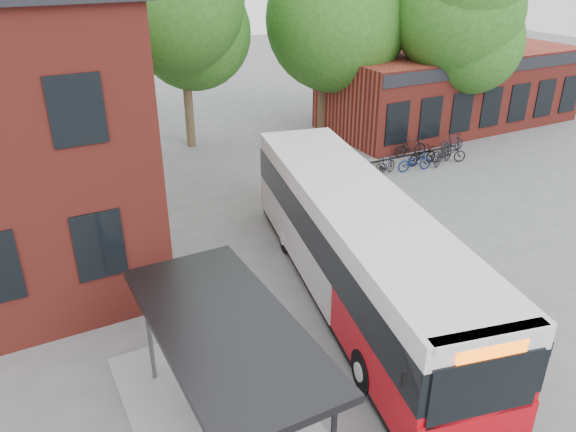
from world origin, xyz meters
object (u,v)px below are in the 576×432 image
city_bus (356,248)px  bicycle_7 (453,143)px  bus_shelter (228,383)px  bicycle_4 (422,155)px  bicycle_5 (444,153)px  bicycle_0 (370,165)px  bicycle_6 (448,153)px  bicycle_3 (411,147)px  bicycle_2 (415,161)px  bicycle_1 (386,165)px

city_bus → bicycle_7: (11.22, 8.06, -1.10)m
bus_shelter → bicycle_4: size_ratio=4.30×
city_bus → bicycle_5: 11.96m
bus_shelter → bicycle_5: size_ratio=3.93×
bicycle_0 → bicycle_7: 5.24m
bicycle_6 → bus_shelter: bearing=146.3°
bicycle_4 → bicycle_6: bicycle_4 is taller
bus_shelter → bicycle_3: bus_shelter is taller
city_bus → bicycle_2: size_ratio=7.36×
bicycle_4 → bicycle_5: size_ratio=0.91×
bus_shelter → bicycle_1: (11.61, 10.22, -1.00)m
bus_shelter → bicycle_0: size_ratio=4.60×
city_bus → bicycle_5: bearing=48.4°
bicycle_3 → bicycle_6: 1.77m
bicycle_1 → bicycle_3: (2.49, 1.36, 0.05)m
bus_shelter → bicycle_7: 19.78m
bicycle_3 → bicycle_7: bearing=-90.3°
bus_shelter → bicycle_7: (16.32, 11.14, -0.99)m
bus_shelter → city_bus: 5.96m
bus_shelter → city_bus: size_ratio=0.57×
bicycle_0 → bicycle_1: bearing=-107.1°
bicycle_3 → bicycle_4: size_ratio=1.02×
bus_shelter → bicycle_0: bearing=43.8°
bicycle_0 → bus_shelter: bearing=156.9°
city_bus → bus_shelter: bearing=-136.2°
bicycle_0 → bicycle_1: bicycle_1 is taller
bus_shelter → bicycle_5: 17.88m
bicycle_1 → city_bus: bearing=117.9°
bicycle_0 → bicycle_2: bearing=-84.4°
bicycle_5 → bicycle_6: bicycle_5 is taller
bicycle_0 → bicycle_4: (2.80, -0.13, 0.03)m
bicycle_6 → bicycle_1: bearing=111.5°
bicycle_1 → bicycle_6: 3.55m
bicycle_7 → bicycle_1: bearing=94.9°
bicycle_0 → bicycle_2: (1.96, -0.62, 0.04)m
bicycle_0 → bicycle_7: bicycle_7 is taller
bicycle_0 → city_bus: bearing=164.7°
bicycle_1 → bicycle_7: bearing=-98.5°
bus_shelter → bicycle_6: size_ratio=4.31×
bus_shelter → bicycle_7: bus_shelter is taller
bicycle_4 → bicycle_6: bearing=-109.5°
bicycle_4 → city_bus: bearing=126.8°
bus_shelter → bicycle_4: 17.46m
bicycle_1 → bicycle_7: size_ratio=0.97×
bicycle_2 → bicycle_4: size_ratio=1.03×
bicycle_4 → bicycle_3: bearing=-14.3°
bicycle_1 → bicycle_2: bicycle_1 is taller
bicycle_3 → bicycle_4: bearing=179.9°
bicycle_4 → bicycle_5: 0.98m
bicycle_2 → bicycle_6: (2.09, 0.13, -0.01)m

